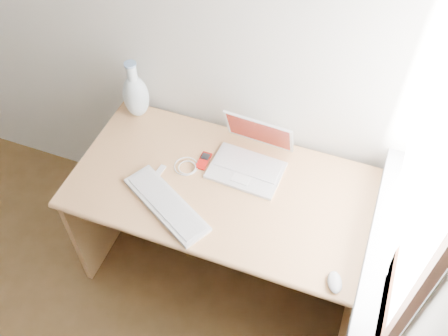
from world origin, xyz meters
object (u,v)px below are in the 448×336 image
at_px(laptop, 249,157).
at_px(vase, 136,95).
at_px(external_keyboard, 166,204).
at_px(desk, 233,201).

height_order(laptop, vase, vase).
bearing_deg(laptop, external_keyboard, -123.80).
bearing_deg(external_keyboard, laptop, 81.97).
bearing_deg(desk, laptop, 58.03).
relative_size(laptop, vase, 1.05).
xyz_separation_m(desk, laptop, (0.05, 0.07, 0.25)).
relative_size(desk, vase, 4.35).
xyz_separation_m(desk, vase, (-0.56, 0.19, 0.33)).
distance_m(desk, laptop, 0.27).
relative_size(desk, external_keyboard, 3.00).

